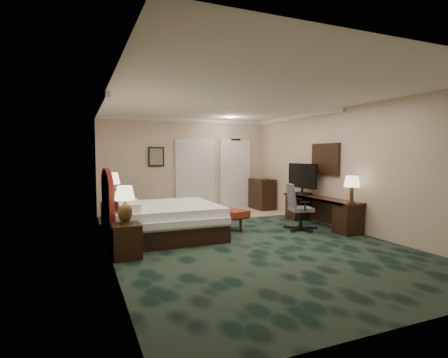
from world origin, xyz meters
name	(u,v)px	position (x,y,z in m)	size (l,w,h in m)	color
floor	(243,239)	(0.00, 0.00, 0.00)	(5.00, 7.50, 0.00)	black
ceiling	(243,100)	(0.00, 0.00, 2.70)	(5.00, 7.50, 0.00)	white
wall_back	(187,165)	(0.00, 3.75, 1.35)	(5.00, 0.00, 2.70)	#BEA993
wall_front	(416,187)	(0.00, -3.75, 1.35)	(5.00, 0.00, 2.70)	#BEA993
wall_left	(107,173)	(-2.50, 0.00, 1.35)	(0.00, 7.50, 2.70)	#BEA993
wall_right	(344,169)	(2.50, 0.00, 1.35)	(0.00, 7.50, 2.70)	#BEA993
crown_molding	(243,103)	(0.00, 0.00, 2.65)	(5.00, 7.50, 0.10)	silver
tile_patch	(226,213)	(0.90, 2.90, 0.01)	(3.20, 1.70, 0.01)	beige
headboard	(107,204)	(-2.44, 1.00, 0.70)	(0.12, 2.00, 1.40)	#530F1B
entry_door	(235,174)	(1.55, 3.72, 1.05)	(1.02, 0.06, 2.18)	silver
closet_doors	(195,175)	(0.25, 3.71, 1.05)	(1.20, 0.06, 2.10)	beige
wall_art	(156,157)	(-0.90, 3.71, 1.60)	(0.45, 0.06, 0.55)	#496958
wall_mirror	(325,159)	(2.46, 0.60, 1.55)	(0.05, 0.95, 0.75)	white
bed	(165,221)	(-1.37, 0.78, 0.33)	(2.07, 1.92, 0.66)	white
nightstand_near	(126,241)	(-2.26, -0.36, 0.27)	(0.44, 0.50, 0.55)	black
nightstand_far	(112,215)	(-2.25, 2.23, 0.28)	(0.45, 0.52, 0.56)	black
lamp_near	(125,205)	(-2.26, -0.32, 0.85)	(0.32, 0.32, 0.61)	black
lamp_far	(112,188)	(-2.23, 2.24, 0.90)	(0.36, 0.36, 0.68)	black
bed_bench	(223,218)	(0.05, 1.14, 0.22)	(0.46, 1.33, 0.45)	maroon
desk	(320,212)	(2.23, 0.47, 0.33)	(0.50, 2.31, 0.67)	black
tv	(302,179)	(2.20, 1.14, 1.05)	(0.08, 0.99, 0.77)	black
desk_lamp	(352,189)	(2.21, -0.55, 0.95)	(0.32, 0.32, 0.57)	black
desk_chair	(301,207)	(1.53, 0.24, 0.52)	(0.60, 0.56, 1.03)	#505057
minibar	(262,194)	(2.21, 3.20, 0.46)	(0.49, 0.87, 0.92)	black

